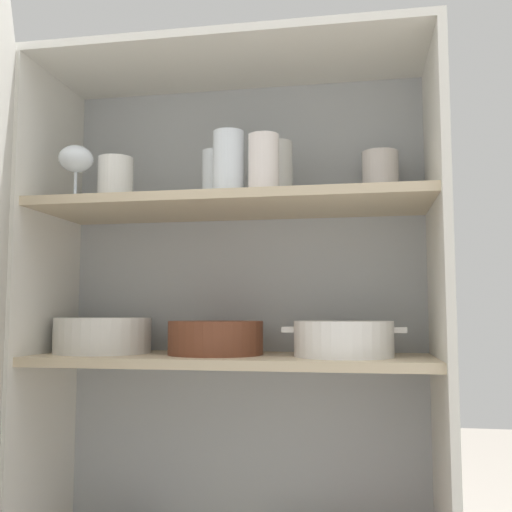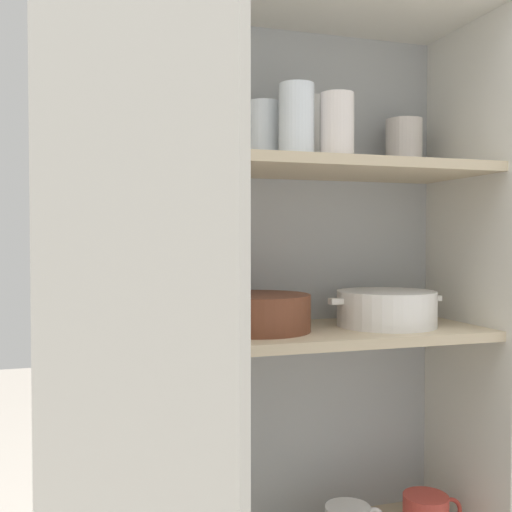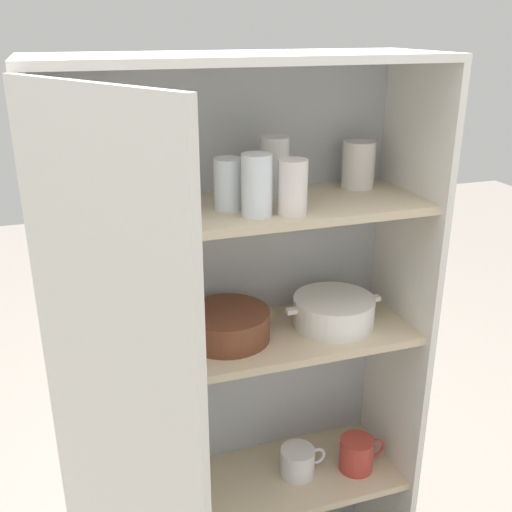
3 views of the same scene
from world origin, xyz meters
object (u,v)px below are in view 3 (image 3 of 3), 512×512
casserole_dish (334,311)px  plate_stack_white (115,339)px  mixing_bowl_large (227,324)px  coffee_mug_primary (357,454)px

casserole_dish → plate_stack_white: bearing=177.8°
mixing_bowl_large → plate_stack_white: bearing=178.5°
plate_stack_white → mixing_bowl_large: (0.27, -0.01, -0.00)m
plate_stack_white → casserole_dish: bearing=-2.2°
mixing_bowl_large → coffee_mug_primary: size_ratio=1.53×
plate_stack_white → casserole_dish: plate_stack_white is taller
plate_stack_white → coffee_mug_primary: bearing=-5.1°
plate_stack_white → coffee_mug_primary: (0.63, -0.06, -0.45)m
plate_stack_white → coffee_mug_primary: plate_stack_white is taller
mixing_bowl_large → coffee_mug_primary: bearing=-7.7°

